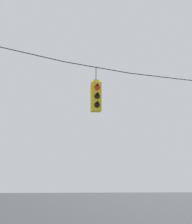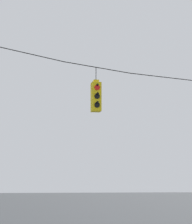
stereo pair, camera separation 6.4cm
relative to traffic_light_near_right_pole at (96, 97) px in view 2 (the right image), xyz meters
name	(u,v)px [view 2 (the right image)]	position (x,y,z in m)	size (l,w,h in m)	color
traffic_light_near_right_pole	(96,97)	(0.00, 0.00, 0.00)	(0.34, 0.46, 1.66)	yellow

